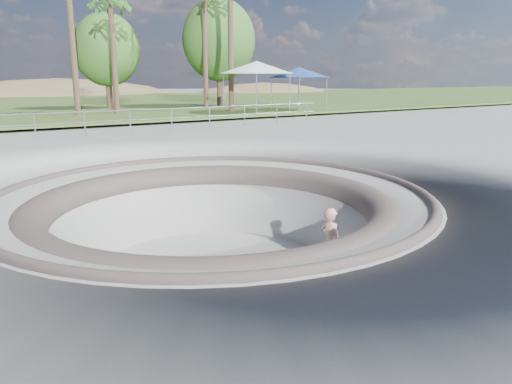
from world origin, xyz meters
The scene contains 12 objects.
ground centered at (0.00, 0.00, 0.00)m, with size 180.00×180.00×0.00m, color #AAAAA5.
skate_bowl centered at (0.00, 0.00, -1.83)m, with size 14.00×14.00×4.10m.
grass_strip centered at (0.00, 34.00, 0.22)m, with size 180.00×36.00×0.12m.
distant_hills centered at (3.78, 57.17, -7.02)m, with size 103.20×45.00×28.60m.
safety_railing centered at (0.00, 12.00, 0.69)m, with size 25.00×0.06×1.03m.
skateboard centered at (1.98, -1.99, -1.84)m, with size 0.80×0.43×0.08m.
skater centered at (1.98, -1.99, -0.99)m, with size 0.61×0.40×1.66m, color #D59E8A.
canopy_white centered at (12.48, 18.00, 3.15)m, with size 6.34×6.34×3.28m.
canopy_blue centered at (16.24, 18.45, 2.84)m, with size 5.73×5.73×2.93m.
palm_d centered at (4.37, 21.94, 7.09)m, with size 2.60×2.60×8.15m.
bushy_tree_mid centered at (5.44, 27.19, 4.44)m, with size 4.78×4.34×6.89m.
bushy_tree_right centered at (13.56, 25.23, 5.28)m, with size 5.71×5.19×8.24m.
Camera 1 is at (-5.12, -10.21, 2.77)m, focal length 35.00 mm.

